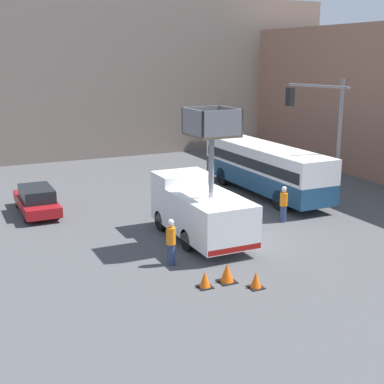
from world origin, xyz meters
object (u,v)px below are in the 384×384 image
at_px(traffic_cone_mid_road, 205,280).
at_px(utility_truck, 200,207).
at_px(city_bus, 265,166).
at_px(traffic_light_pole, 324,124).
at_px(road_worker_near_truck, 171,242).
at_px(road_worker_directing, 284,204).
at_px(traffic_cone_near_truck, 256,280).
at_px(parked_car_curbside, 37,200).
at_px(traffic_cone_far_side, 227,273).

bearing_deg(traffic_cone_mid_road, utility_truck, 65.83).
height_order(city_bus, traffic_cone_mid_road, city_bus).
relative_size(city_bus, traffic_light_pole, 1.52).
relative_size(road_worker_near_truck, road_worker_directing, 1.04).
xyz_separation_m(city_bus, traffic_cone_near_truck, (-7.59, -11.26, -1.49)).
bearing_deg(parked_car_curbside, road_worker_directing, -31.82).
height_order(city_bus, traffic_light_pole, traffic_light_pole).
bearing_deg(traffic_light_pole, traffic_cone_far_side, -145.65).
distance_m(utility_truck, traffic_light_pole, 8.74).
height_order(road_worker_near_truck, traffic_cone_near_truck, road_worker_near_truck).
relative_size(traffic_cone_mid_road, parked_car_curbside, 0.13).
distance_m(road_worker_directing, parked_car_curbside, 12.97).
height_order(road_worker_directing, traffic_cone_far_side, road_worker_directing).
bearing_deg(traffic_light_pole, city_bus, 102.27).
bearing_deg(traffic_cone_far_side, traffic_light_pole, 34.35).
xyz_separation_m(road_worker_directing, traffic_cone_near_truck, (-5.48, -6.23, -0.64)).
height_order(utility_truck, city_bus, utility_truck).
bearing_deg(traffic_cone_near_truck, traffic_cone_far_side, 127.50).
bearing_deg(utility_truck, traffic_cone_near_truck, -94.99).
xyz_separation_m(city_bus, road_worker_near_truck, (-9.49, -7.90, -0.81)).
height_order(city_bus, parked_car_curbside, city_bus).
height_order(utility_truck, traffic_cone_near_truck, utility_truck).
bearing_deg(road_worker_near_truck, traffic_cone_near_truck, 25.33).
height_order(utility_truck, traffic_cone_mid_road, utility_truck).
bearing_deg(traffic_cone_near_truck, traffic_cone_mid_road, 153.43).
xyz_separation_m(traffic_cone_near_truck, traffic_cone_mid_road, (-1.65, 0.83, 0.00)).
distance_m(traffic_cone_mid_road, traffic_cone_far_side, 0.96).
bearing_deg(city_bus, road_worker_directing, 146.62).
xyz_separation_m(city_bus, road_worker_directing, (-2.11, -5.03, -0.85)).
bearing_deg(road_worker_directing, traffic_light_pole, 103.29).
height_order(traffic_cone_near_truck, traffic_cone_far_side, traffic_cone_far_side).
distance_m(traffic_light_pole, road_worker_near_truck, 11.68).
relative_size(traffic_cone_near_truck, parked_car_curbside, 0.13).
bearing_deg(traffic_cone_far_side, utility_truck, 75.85).
relative_size(traffic_cone_near_truck, traffic_cone_far_side, 0.82).
height_order(utility_truck, traffic_light_pole, traffic_light_pole).
bearing_deg(road_worker_directing, parked_car_curbside, -126.06).
bearing_deg(traffic_light_pole, road_worker_directing, -162.46).
distance_m(utility_truck, traffic_cone_mid_road, 5.38).
relative_size(utility_truck, traffic_cone_far_side, 8.28).
bearing_deg(traffic_cone_mid_road, traffic_cone_near_truck, -26.57).
bearing_deg(parked_car_curbside, traffic_cone_far_side, -68.26).
bearing_deg(road_worker_near_truck, parked_car_curbside, -163.76).
bearing_deg(road_worker_directing, traffic_cone_far_side, -53.48).
bearing_deg(road_worker_near_truck, city_bus, 125.49).
bearing_deg(parked_car_curbside, city_bus, -7.82).
distance_m(traffic_cone_mid_road, parked_car_curbside, 12.85).
distance_m(road_worker_near_truck, parked_car_curbside, 10.37).
bearing_deg(traffic_cone_mid_road, parked_car_curbside, 107.63).
relative_size(utility_truck, traffic_cone_near_truck, 10.08).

